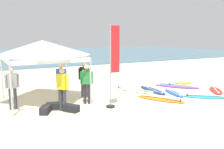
% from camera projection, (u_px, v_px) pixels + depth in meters
% --- Properties ---
extents(ground_plane, '(80.00, 80.00, 0.00)m').
position_uv_depth(ground_plane, '(114.00, 98.00, 11.86)').
color(ground_plane, beige).
extents(sea, '(80.00, 36.00, 0.10)m').
position_uv_depth(sea, '(15.00, 55.00, 38.65)').
color(sea, teal).
rests_on(sea, ground).
extents(canopy_tent, '(3.27, 3.27, 2.75)m').
position_uv_depth(canopy_tent, '(43.00, 49.00, 10.95)').
color(canopy_tent, '#B7B7BC').
rests_on(canopy_tent, ground).
extents(surfboard_blue, '(1.02, 1.91, 0.19)m').
position_uv_depth(surfboard_blue, '(174.00, 93.00, 12.87)').
color(surfboard_blue, blue).
rests_on(surfboard_blue, ground).
extents(surfboard_cyan, '(2.01, 1.86, 0.19)m').
position_uv_depth(surfboard_cyan, '(206.00, 97.00, 12.03)').
color(surfboard_cyan, '#23B2CC').
rests_on(surfboard_cyan, ground).
extents(surfboard_white, '(1.53, 2.46, 0.19)m').
position_uv_depth(surfboard_white, '(133.00, 90.00, 13.49)').
color(surfboard_white, white).
rests_on(surfboard_white, ground).
extents(surfboard_purple, '(2.01, 2.48, 0.19)m').
position_uv_depth(surfboard_purple, '(177.00, 86.00, 14.53)').
color(surfboard_purple, purple).
rests_on(surfboard_purple, ground).
extents(surfboard_red, '(1.83, 1.92, 0.19)m').
position_uv_depth(surfboard_red, '(216.00, 90.00, 13.48)').
color(surfboard_red, red).
rests_on(surfboard_red, ground).
extents(surfboard_orange, '(1.63, 2.37, 0.19)m').
position_uv_depth(surfboard_orange, '(160.00, 99.00, 11.60)').
color(surfboard_orange, orange).
rests_on(surfboard_orange, ground).
extents(surfboard_yellow, '(2.03, 0.56, 0.19)m').
position_uv_depth(surfboard_yellow, '(180.00, 84.00, 15.33)').
color(surfboard_yellow, yellow).
rests_on(surfboard_yellow, ground).
extents(surfboard_lime, '(1.76, 1.93, 0.19)m').
position_uv_depth(surfboard_lime, '(140.00, 91.00, 13.33)').
color(surfboard_lime, '#7AD12D').
rests_on(surfboard_lime, ground).
extents(surfboard_navy, '(1.00, 2.48, 0.19)m').
position_uv_depth(surfboard_navy, '(152.00, 90.00, 13.54)').
color(surfboard_navy, navy).
rests_on(surfboard_navy, ground).
extents(surfboard_teal, '(1.59, 2.36, 0.19)m').
position_uv_depth(surfboard_teal, '(179.00, 86.00, 14.79)').
color(surfboard_teal, '#19847F').
rests_on(surfboard_teal, ground).
extents(person_blue, '(0.38, 0.47, 1.71)m').
position_uv_depth(person_blue, '(61.00, 80.00, 11.24)').
color(person_blue, '#383842').
rests_on(person_blue, ground).
extents(person_yellow, '(0.39, 0.46, 1.71)m').
position_uv_depth(person_yellow, '(62.00, 86.00, 9.70)').
color(person_yellow, '#383842').
rests_on(person_yellow, ground).
extents(person_green, '(0.50, 0.36, 1.71)m').
position_uv_depth(person_green, '(87.00, 81.00, 10.78)').
color(person_green, '#2D2D33').
rests_on(person_green, ground).
extents(person_grey, '(0.55, 0.22, 1.71)m').
position_uv_depth(person_grey, '(12.00, 85.00, 9.93)').
color(person_grey, '#383842').
rests_on(person_grey, ground).
extents(person_black, '(0.55, 0.23, 1.71)m').
position_uv_depth(person_black, '(84.00, 77.00, 11.94)').
color(person_black, '#383842').
rests_on(person_black, ground).
extents(banner_flag, '(0.60, 0.36, 3.40)m').
position_uv_depth(banner_flag, '(113.00, 70.00, 10.18)').
color(banner_flag, '#99999E').
rests_on(banner_flag, ground).
extents(gear_bag_near_tent, '(0.60, 0.68, 0.28)m').
position_uv_depth(gear_bag_near_tent, '(71.00, 108.00, 9.74)').
color(gear_bag_near_tent, '#232328').
rests_on(gear_bag_near_tent, ground).
extents(gear_bag_by_pole, '(0.57, 0.68, 0.28)m').
position_uv_depth(gear_bag_by_pole, '(45.00, 110.00, 9.53)').
color(gear_bag_by_pole, '#232328').
rests_on(gear_bag_by_pole, ground).
extents(gear_bag_on_sand, '(0.68, 0.54, 0.28)m').
position_uv_depth(gear_bag_on_sand, '(54.00, 106.00, 10.05)').
color(gear_bag_on_sand, '#232328').
rests_on(gear_bag_on_sand, ground).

